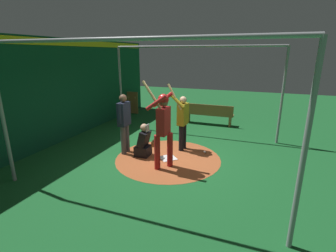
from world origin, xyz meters
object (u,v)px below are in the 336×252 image
Objects in this scene: umpire at (124,121)px; bench at (209,114)px; bat_rack at (130,103)px; batter at (163,124)px; baseball_2 at (205,152)px; baseball_0 at (170,148)px; baseball_1 at (149,153)px; home_plate at (168,158)px; catcher at (144,143)px; visitor at (183,119)px.

bench is at bearing 66.65° from umpire.
batter is at bearing -53.53° from bat_rack.
baseball_2 is at bearing -79.95° from bench.
bat_rack is 14.20× the size of baseball_0.
umpire is 1.66× the size of bat_rack.
batter is 30.15× the size of baseball_1.
bench reaches higher than home_plate.
bat_rack is 5.18m from baseball_0.
catcher is 12.92× the size of baseball_1.
umpire is 1.18m from baseball_1.
baseball_2 is (0.88, 0.73, 0.03)m from home_plate.
umpire is 0.88× the size of bench.
baseball_1 is (3.04, -4.45, -0.45)m from bat_rack.
catcher is (-0.70, -0.05, 0.36)m from home_plate.
catcher is 0.36m from baseball_1.
bat_rack is at bearing 170.27° from bench.
batter is 1.28× the size of umpire.
baseball_1 is (-0.71, 0.62, -1.14)m from batter.
baseball_2 is at bearing 39.55° from home_plate.
bench is 3.20m from baseball_0.
baseball_2 is at bearing 58.55° from batter.
bench is (4.00, -0.69, -0.04)m from bat_rack.
visitor reaches higher than bench.
batter is 1.91m from baseball_2.
baseball_1 is at bearing 138.82° from batter.
bat_rack is (-2.96, 4.55, 0.12)m from catcher.
baseball_1 is 1.65m from baseball_2.
bench is at bearing 75.73° from baseball_1.
umpire is 1.65m from baseball_0.
baseball_2 is at bearing -39.66° from bat_rack.
bench is 26.86× the size of baseball_0.
baseball_0 is at bearing 102.24° from batter.
catcher is 0.47× the size of visitor.
umpire reaches higher than baseball_0.
bat_rack is 5.92m from baseball_2.
baseball_0 is at bearing 105.26° from home_plate.
bat_rack is 14.20× the size of baseball_2.
batter is at bearing -121.45° from baseball_2.
home_plate is 3.85m from bench.
batter is at bearing -87.48° from visitor.
catcher is 12.92× the size of baseball_0.
umpire is 2.52m from baseball_2.
bat_rack is at bearing 141.62° from visitor.
baseball_2 is (1.07, 0.05, 0.00)m from baseball_0.
baseball_2 is (1.50, 0.68, 0.00)m from baseball_1.
baseball_0 reaches higher than home_plate.
batter reaches higher than bat_rack.
bench is 26.86× the size of baseball_2.
bat_rack is at bearing 117.20° from umpire.
home_plate is 0.19× the size of batter.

